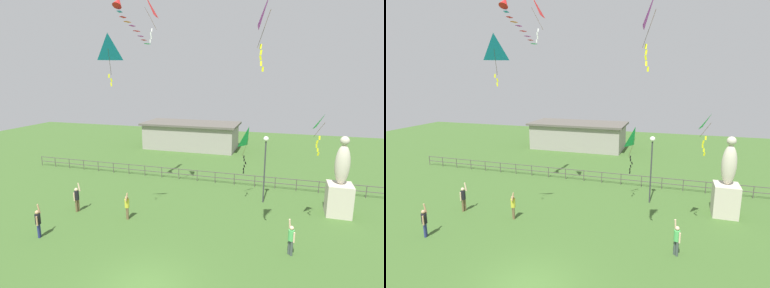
# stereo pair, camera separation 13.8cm
# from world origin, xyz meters

# --- Properties ---
(statue_monument) EXTENTS (1.52, 1.52, 5.17)m
(statue_monument) POSITION_xyz_m (8.85, 10.28, 1.75)
(statue_monument) COLOR beige
(statue_monument) RESTS_ON ground_plane
(lamppost) EXTENTS (0.36, 0.36, 4.79)m
(lamppost) POSITION_xyz_m (4.08, 10.92, 3.45)
(lamppost) COLOR #38383D
(lamppost) RESTS_ON ground_plane
(person_0) EXTENTS (0.35, 0.50, 1.92)m
(person_0) POSITION_xyz_m (-7.58, 5.77, 0.97)
(person_0) COLOR brown
(person_0) RESTS_ON ground_plane
(person_1) EXTENTS (0.36, 0.44, 1.84)m
(person_1) POSITION_xyz_m (5.89, 4.53, 0.92)
(person_1) COLOR #3F4C47
(person_1) RESTS_ON ground_plane
(person_2) EXTENTS (0.30, 0.49, 1.87)m
(person_2) POSITION_xyz_m (-7.45, 2.28, 0.94)
(person_2) COLOR navy
(person_2) RESTS_ON ground_plane
(person_3) EXTENTS (0.37, 0.45, 1.80)m
(person_3) POSITION_xyz_m (-3.87, 5.73, 0.90)
(person_3) COLOR brown
(person_3) RESTS_ON ground_plane
(kite_0) EXTENTS (0.74, 0.98, 3.10)m
(kite_0) POSITION_xyz_m (4.44, 2.93, 11.23)
(kite_0) COLOR #B22DB2
(kite_1) EXTENTS (1.17, 1.08, 2.80)m
(kite_1) POSITION_xyz_m (-3.53, 8.51, 12.93)
(kite_1) COLOR red
(kite_2) EXTENTS (0.85, 0.82, 2.22)m
(kite_2) POSITION_xyz_m (7.21, 6.89, 6.31)
(kite_2) COLOR #1EB759
(kite_3) EXTENTS (0.89, 0.91, 3.32)m
(kite_3) POSITION_xyz_m (2.96, 10.36, 4.61)
(kite_3) COLOR #1EB759
(kite_4) EXTENTS (1.25, 1.38, 2.53)m
(kite_4) POSITION_xyz_m (-3.53, 4.01, 10.08)
(kite_4) COLOR #198CD1
(streamer_kite) EXTENTS (0.68, 4.41, 2.52)m
(streamer_kite) POSITION_xyz_m (-5.17, 8.36, 13.13)
(streamer_kite) COLOR red
(waterfront_railing) EXTENTS (36.05, 0.06, 0.95)m
(waterfront_railing) POSITION_xyz_m (-0.27, 14.00, 0.63)
(waterfront_railing) COLOR #4C4742
(waterfront_railing) RESTS_ON ground_plane
(pavilion_building) EXTENTS (11.73, 5.56, 3.23)m
(pavilion_building) POSITION_xyz_m (-5.93, 26.00, 1.64)
(pavilion_building) COLOR gray
(pavilion_building) RESTS_ON ground_plane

